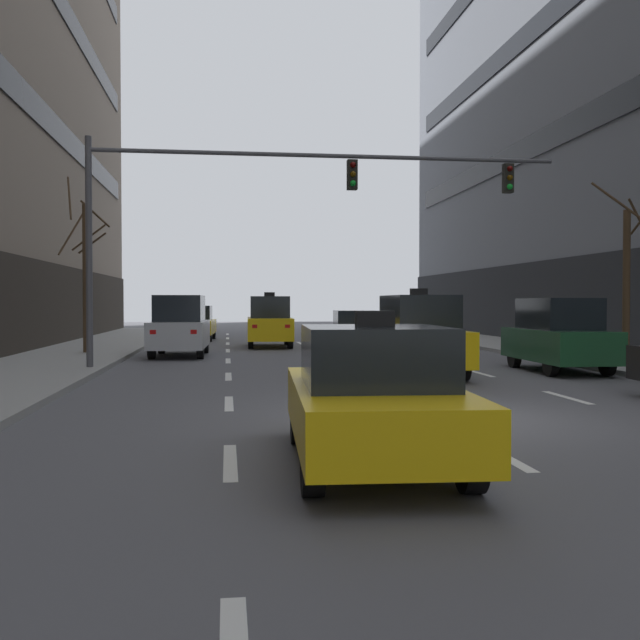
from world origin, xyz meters
TOP-DOWN VIEW (x-y plane):
  - ground_plane at (0.00, 0.00)m, footprint 120.00×120.00m
  - lane_stripe_l1_s3 at (-3.33, -3.00)m, footprint 0.16×2.00m
  - lane_stripe_l1_s4 at (-3.33, 2.00)m, footprint 0.16×2.00m
  - lane_stripe_l1_s5 at (-3.33, 7.00)m, footprint 0.16×2.00m
  - lane_stripe_l1_s6 at (-3.33, 12.00)m, footprint 0.16×2.00m
  - lane_stripe_l1_s7 at (-3.33, 17.00)m, footprint 0.16×2.00m
  - lane_stripe_l1_s8 at (-3.33, 22.00)m, footprint 0.16×2.00m
  - lane_stripe_l1_s9 at (-3.33, 27.00)m, footprint 0.16×2.00m
  - lane_stripe_l1_s10 at (-3.33, 32.00)m, footprint 0.16×2.00m
  - lane_stripe_l2_s3 at (0.00, -3.00)m, footprint 0.16×2.00m
  - lane_stripe_l2_s4 at (0.00, 2.00)m, footprint 0.16×2.00m
  - lane_stripe_l2_s5 at (0.00, 7.00)m, footprint 0.16×2.00m
  - lane_stripe_l2_s6 at (0.00, 12.00)m, footprint 0.16×2.00m
  - lane_stripe_l2_s7 at (0.00, 17.00)m, footprint 0.16×2.00m
  - lane_stripe_l2_s8 at (0.00, 22.00)m, footprint 0.16×2.00m
  - lane_stripe_l2_s9 at (0.00, 27.00)m, footprint 0.16×2.00m
  - lane_stripe_l2_s10 at (0.00, 32.00)m, footprint 0.16×2.00m
  - lane_stripe_l3_s4 at (3.33, 2.00)m, footprint 0.16×2.00m
  - lane_stripe_l3_s5 at (3.33, 7.00)m, footprint 0.16×2.00m
  - lane_stripe_l3_s6 at (3.33, 12.00)m, footprint 0.16×2.00m
  - lane_stripe_l3_s7 at (3.33, 17.00)m, footprint 0.16×2.00m
  - lane_stripe_l3_s8 at (3.33, 22.00)m, footprint 0.16×2.00m
  - lane_stripe_l3_s9 at (3.33, 27.00)m, footprint 0.16×2.00m
  - lane_stripe_l3_s10 at (3.33, 32.00)m, footprint 0.16×2.00m
  - car_driving_0 at (-5.01, 14.32)m, footprint 1.99×4.48m
  - car_driving_1 at (1.52, 15.82)m, footprint 1.96×4.31m
  - taxi_driving_2 at (-1.56, 19.35)m, footprint 1.99×4.49m
  - taxi_driving_3 at (-1.70, -3.43)m, footprint 2.01×4.39m
  - taxi_driving_4 at (1.55, 6.61)m, footprint 1.86×4.32m
  - taxi_driving_5 at (-4.98, 25.00)m, footprint 2.13×4.70m
  - car_parked_2 at (5.61, 7.19)m, footprint 1.84×4.19m
  - traffic_signal_0 at (-2.20, 8.68)m, footprint 13.23×0.35m
  - street_tree_0 at (-8.24, 14.73)m, footprint 1.77×1.77m
  - street_tree_2 at (8.22, 8.24)m, footprint 1.86×1.76m

SIDE VIEW (x-z plane):
  - ground_plane at x=0.00m, z-range 0.00..0.00m
  - lane_stripe_l1_s3 at x=-3.33m, z-range 0.00..0.01m
  - lane_stripe_l1_s4 at x=-3.33m, z-range 0.00..0.01m
  - lane_stripe_l1_s5 at x=-3.33m, z-range 0.00..0.01m
  - lane_stripe_l1_s6 at x=-3.33m, z-range 0.00..0.01m
  - lane_stripe_l1_s7 at x=-3.33m, z-range 0.00..0.01m
  - lane_stripe_l1_s8 at x=-3.33m, z-range 0.00..0.01m
  - lane_stripe_l1_s9 at x=-3.33m, z-range 0.00..0.01m
  - lane_stripe_l1_s10 at x=-3.33m, z-range 0.00..0.01m
  - lane_stripe_l2_s3 at x=0.00m, z-range 0.00..0.01m
  - lane_stripe_l2_s4 at x=0.00m, z-range 0.00..0.01m
  - lane_stripe_l2_s5 at x=0.00m, z-range 0.00..0.01m
  - lane_stripe_l2_s6 at x=0.00m, z-range 0.00..0.01m
  - lane_stripe_l2_s7 at x=0.00m, z-range 0.00..0.01m
  - lane_stripe_l2_s8 at x=0.00m, z-range 0.00..0.01m
  - lane_stripe_l2_s9 at x=0.00m, z-range 0.00..0.01m
  - lane_stripe_l2_s10 at x=0.00m, z-range 0.00..0.01m
  - lane_stripe_l3_s4 at x=3.33m, z-range 0.00..0.01m
  - lane_stripe_l3_s5 at x=3.33m, z-range 0.00..0.01m
  - lane_stripe_l3_s6 at x=3.33m, z-range 0.00..0.01m
  - lane_stripe_l3_s7 at x=3.33m, z-range 0.00..0.01m
  - lane_stripe_l3_s8 at x=3.33m, z-range 0.00..0.01m
  - lane_stripe_l3_s9 at x=3.33m, z-range 0.00..0.01m
  - lane_stripe_l3_s10 at x=3.33m, z-range 0.00..0.01m
  - car_driving_1 at x=1.52m, z-range -0.01..1.57m
  - taxi_driving_3 at x=-1.70m, z-range -0.10..1.69m
  - taxi_driving_5 at x=-4.98m, z-range -0.11..1.82m
  - car_parked_2 at x=5.61m, z-range 0.00..2.00m
  - taxi_driving_4 at x=1.55m, z-range -0.09..2.16m
  - car_driving_0 at x=-5.01m, z-range -0.01..2.14m
  - taxi_driving_2 at x=-1.56m, z-range -0.09..2.24m
  - street_tree_2 at x=8.22m, z-range -0.02..5.20m
  - street_tree_0 at x=-8.24m, z-range -0.23..5.98m
  - traffic_signal_0 at x=-2.20m, z-range 1.71..7.96m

